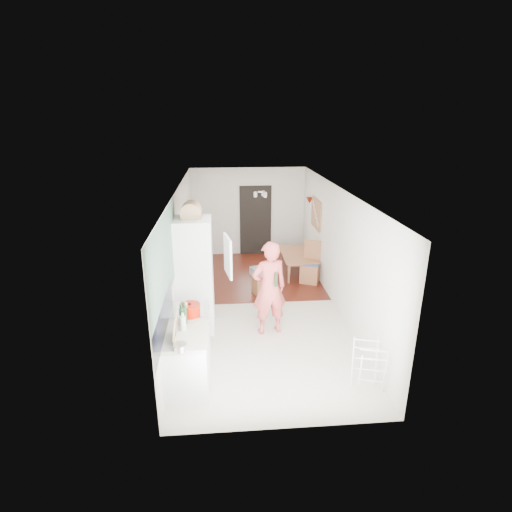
{
  "coord_description": "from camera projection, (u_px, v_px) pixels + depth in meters",
  "views": [
    {
      "loc": [
        -0.72,
        -7.6,
        3.84
      ],
      "look_at": [
        -0.06,
        0.2,
        1.08
      ],
      "focal_mm": 28.0,
      "sensor_mm": 36.0,
      "label": 1
    }
  ],
  "objects": [
    {
      "name": "fridge_interior",
      "position": [
        211.0,
        251.0,
        7.15
      ],
      "size": [
        0.02,
        0.52,
        0.66
      ],
      "primitive_type": "cube",
      "color": "white",
      "rests_on": "room_shell"
    },
    {
      "name": "cooker_top",
      "position": [
        190.0,
        310.0,
        6.38
      ],
      "size": [
        0.6,
        0.6,
        0.04
      ],
      "primitive_type": "cube",
      "color": "#B9B8BB",
      "rests_on": "room_shell"
    },
    {
      "name": "floor",
      "position": [
        260.0,
        307.0,
        8.47
      ],
      "size": [
        3.2,
        7.0,
        0.01
      ],
      "primitive_type": "cube",
      "color": "beige",
      "rests_on": "ground"
    },
    {
      "name": "range_cooker",
      "position": [
        191.0,
        335.0,
        6.53
      ],
      "size": [
        0.6,
        0.6,
        0.88
      ],
      "primitive_type": "cube",
      "color": "white",
      "rests_on": "room_shell"
    },
    {
      "name": "room_shell",
      "position": [
        260.0,
        251.0,
        8.06
      ],
      "size": [
        3.2,
        7.0,
        2.5
      ],
      "primitive_type": null,
      "color": "beige",
      "rests_on": "ground"
    },
    {
      "name": "person",
      "position": [
        269.0,
        280.0,
        7.17
      ],
      "size": [
        0.85,
        0.65,
        2.09
      ],
      "primitive_type": "imported",
      "rotation": [
        0.0,
        0.0,
        3.35
      ],
      "color": "#D75250",
      "rests_on": "floor"
    },
    {
      "name": "wall_sconce",
      "position": [
        310.0,
        200.0,
        10.41
      ],
      "size": [
        0.18,
        0.18,
        0.16
      ],
      "primitive_type": "cone",
      "color": "maroon",
      "rests_on": "room_shell"
    },
    {
      "name": "tile_splashback",
      "position": [
        164.0,
        320.0,
        5.57
      ],
      "size": [
        0.02,
        1.9,
        0.5
      ],
      "primitive_type": "cube",
      "color": "black",
      "rests_on": "room_shell"
    },
    {
      "name": "doorway_recess",
      "position": [
        255.0,
        221.0,
        11.43
      ],
      "size": [
        0.9,
        0.04,
        2.0
      ],
      "primitive_type": "cube",
      "color": "black",
      "rests_on": "room_shell"
    },
    {
      "name": "base_cabinet",
      "position": [
        188.0,
        363.0,
        5.83
      ],
      "size": [
        0.6,
        0.9,
        0.86
      ],
      "primitive_type": "cube",
      "color": "white",
      "rests_on": "room_shell"
    },
    {
      "name": "held_bottle",
      "position": [
        276.0,
        280.0,
        7.04
      ],
      "size": [
        0.06,
        0.06,
        0.26
      ],
      "primitive_type": "cylinder",
      "color": "#1C3E20",
      "rests_on": "person"
    },
    {
      "name": "sage_wall_panel",
      "position": [
        165.0,
        259.0,
        5.85
      ],
      "size": [
        0.02,
        3.0,
        1.3
      ],
      "primitive_type": "cube",
      "color": "slate",
      "rests_on": "room_shell"
    },
    {
      "name": "dining_chair",
      "position": [
        311.0,
        263.0,
        9.58
      ],
      "size": [
        0.56,
        0.56,
        1.01
      ],
      "primitive_type": null,
      "rotation": [
        0.0,
        0.0,
        -0.43
      ],
      "color": "#A35C34",
      "rests_on": "floor"
    },
    {
      "name": "chopping_boards",
      "position": [
        175.0,
        327.0,
        5.43
      ],
      "size": [
        0.09,
        0.3,
        0.41
      ],
      "primitive_type": null,
      "rotation": [
        0.0,
        0.0,
        -0.16
      ],
      "color": "tan",
      "rests_on": "worktop"
    },
    {
      "name": "pinboard_frame",
      "position": [
        316.0,
        214.0,
        9.87
      ],
      "size": [
        0.0,
        0.94,
        0.74
      ],
      "primitive_type": "cube",
      "color": "#A35C34",
      "rests_on": "room_shell"
    },
    {
      "name": "stool",
      "position": [
        262.0,
        285.0,
        9.01
      ],
      "size": [
        0.44,
        0.44,
        0.46
      ],
      "primitive_type": null,
      "rotation": [
        0.0,
        0.0,
        0.32
      ],
      "color": "#A35C34",
      "rests_on": "floor"
    },
    {
      "name": "fridge_door",
      "position": [
        228.0,
        256.0,
        6.89
      ],
      "size": [
        0.14,
        0.56,
        0.7
      ],
      "primitive_type": "cube",
      "rotation": [
        0.0,
        0.0,
        -1.4
      ],
      "color": "white",
      "rests_on": "room_shell"
    },
    {
      "name": "bread_bin",
      "position": [
        191.0,
        212.0,
        6.96
      ],
      "size": [
        0.42,
        0.4,
        0.2
      ],
      "primitive_type": null,
      "rotation": [
        0.0,
        0.0,
        0.12
      ],
      "color": "tan",
      "rests_on": "fridge_housing"
    },
    {
      "name": "pinboard",
      "position": [
        316.0,
        214.0,
        9.87
      ],
      "size": [
        0.03,
        0.9,
        0.7
      ],
      "primitive_type": "cube",
      "color": "tan",
      "rests_on": "room_shell"
    },
    {
      "name": "bottle_a",
      "position": [
        182.0,
        317.0,
        5.84
      ],
      "size": [
        0.07,
        0.07,
        0.27
      ],
      "primitive_type": "cylinder",
      "rotation": [
        0.0,
        0.0,
        0.15
      ],
      "color": "#1C3E20",
      "rests_on": "worktop"
    },
    {
      "name": "worktop",
      "position": [
        186.0,
        335.0,
        5.68
      ],
      "size": [
        0.62,
        0.92,
        0.06
      ],
      "primitive_type": "cube",
      "color": "beige",
      "rests_on": "room_shell"
    },
    {
      "name": "steel_pan",
      "position": [
        180.0,
        347.0,
        5.25
      ],
      "size": [
        0.23,
        0.23,
        0.09
      ],
      "primitive_type": "cylinder",
      "rotation": [
        0.0,
        0.0,
        0.31
      ],
      "color": "#B9B8BB",
      "rests_on": "worktop"
    },
    {
      "name": "pepper_mill_back",
      "position": [
        184.0,
        310.0,
        6.13
      ],
      "size": [
        0.07,
        0.07,
        0.21
      ],
      "primitive_type": "cylinder",
      "rotation": [
        0.0,
        0.0,
        0.2
      ],
      "color": "tan",
      "rests_on": "worktop"
    },
    {
      "name": "fridge_housing",
      "position": [
        195.0,
        276.0,
        7.28
      ],
      "size": [
        0.66,
        0.66,
        2.15
      ],
      "primitive_type": "cube",
      "color": "white",
      "rests_on": "room_shell"
    },
    {
      "name": "bottle_c",
      "position": [
        183.0,
        323.0,
        5.73
      ],
      "size": [
        0.09,
        0.09,
        0.21
      ],
      "primitive_type": "cylinder",
      "rotation": [
        0.0,
        0.0,
        0.06
      ],
      "color": "silver",
      "rests_on": "worktop"
    },
    {
      "name": "red_casserole",
      "position": [
        190.0,
        310.0,
        6.15
      ],
      "size": [
        0.38,
        0.38,
        0.19
      ],
      "primitive_type": "cylinder",
      "rotation": [
        0.0,
        0.0,
        -0.19
      ],
      "color": "#BE1703",
      "rests_on": "cooker_top"
    },
    {
      "name": "dining_table",
      "position": [
        299.0,
        265.0,
        10.23
      ],
      "size": [
        0.72,
        1.28,
        0.45
      ],
      "primitive_type": "imported",
      "rotation": [
        0.0,
        0.0,
        1.56
      ],
      "color": "#A35C34",
      "rests_on": "floor"
    },
    {
      "name": "pepper_mill_front",
      "position": [
        186.0,
        312.0,
        6.06
      ],
      "size": [
        0.07,
        0.07,
        0.21
      ],
      "primitive_type": "cylinder",
      "rotation": [
        0.0,
        0.0,
        -0.25
      ],
      "color": "tan",
      "rests_on": "worktop"
    },
    {
      "name": "grey_drape",
      "position": [
        261.0,
        272.0,
        8.92
      ],
      "size": [
        0.51,
        0.51,
        0.18
      ],
      "primitive_type": "cube",
      "rotation": [
        0.0,
        0.0,
        0.37
      ],
      "color": "gray",
      "rests_on": "stool"
    },
    {
      "name": "drying_rack",
      "position": [
        369.0,
        367.0,
        5.83
      ],
      "size": [
        0.47,
        0.44,
        0.75
      ],
      "primitive_type": null,
      "rotation": [
        0.0,
        0.0,
        -0.28
      ],
      "color": "white",
      "rests_on": "floor"
    },
    {
      "name": "bottle_b",
      "position": [
        185.0,
        315.0,
        5.88
      ],
      "size": [
        0.08,
        0.08,
        0.28
      ],
      "primitive_type": "cylinder",
      "rotation": [
        0.0,
        0.0,
        -0.21
      ],
      "color": "#1C3E20",
      "rests_on": "worktop"
    },
    {
      "name": "wood_floor_overlay",
      "position": [
        253.0,
        274.0,
        10.21
      ],
      "size": [
        3.2,
        3.3,
        0.01
      ],
      "primitive_type": "cube",
      "color": "#51190F",
      "rests_on": "room_shell"
    }
  ]
}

